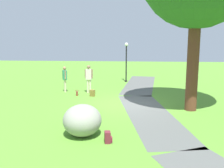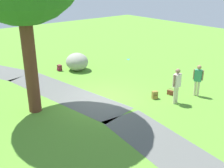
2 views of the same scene
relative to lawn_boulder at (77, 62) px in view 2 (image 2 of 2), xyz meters
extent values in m
plane|color=#57902F|center=(-4.68, 1.65, -0.58)|extent=(48.00, 48.00, 0.00)
cube|color=#575955|center=(-10.70, 2.46, -0.58)|extent=(8.18, 2.91, 0.01)
cube|color=#575955|center=(-2.78, 2.68, -0.58)|extent=(8.23, 3.33, 0.01)
cylinder|color=brown|center=(-3.78, 4.75, 1.80)|extent=(0.57, 0.57, 4.76)
ellipsoid|color=gray|center=(0.00, 0.00, 0.00)|extent=(1.62, 1.51, 1.17)
cylinder|color=beige|center=(-7.45, -0.85, -0.15)|extent=(0.13, 0.13, 0.88)
cylinder|color=beige|center=(-7.45, -1.01, -0.15)|extent=(0.13, 0.13, 0.88)
cube|color=beige|center=(-7.45, -0.93, 0.62)|extent=(0.24, 0.36, 0.66)
cylinder|color=#896A50|center=(-7.44, -0.71, 0.66)|extent=(0.08, 0.08, 0.58)
cylinder|color=#896A50|center=(-7.45, -1.15, 0.66)|extent=(0.08, 0.08, 0.58)
sphere|color=#896A50|center=(-7.45, -0.93, 1.10)|extent=(0.24, 0.24, 0.24)
cylinder|color=beige|center=(-7.63, -2.56, -0.17)|extent=(0.13, 0.13, 0.82)
cylinder|color=beige|center=(-7.49, -2.49, -0.17)|extent=(0.13, 0.13, 0.82)
cube|color=#378D60|center=(-7.56, -2.53, 0.54)|extent=(0.43, 0.37, 0.61)
cylinder|color=#A17454|center=(-7.76, -2.62, 0.58)|extent=(0.08, 0.08, 0.55)
cylinder|color=#A17454|center=(-7.36, -2.43, 0.58)|extent=(0.08, 0.08, 0.55)
sphere|color=#A17454|center=(-7.56, -2.53, 0.99)|extent=(0.22, 0.22, 0.22)
cube|color=brown|center=(-6.63, -1.56, -0.46)|extent=(0.34, 0.18, 0.24)
torus|color=brown|center=(-6.63, -1.56, -0.28)|extent=(0.32, 0.32, 0.02)
cube|color=maroon|center=(0.64, 0.99, -0.38)|extent=(0.31, 0.25, 0.40)
cube|color=maroon|center=(0.61, 1.12, -0.46)|extent=(0.20, 0.09, 0.18)
cube|color=olive|center=(-6.43, -0.56, -0.38)|extent=(0.29, 0.34, 0.40)
cube|color=olive|center=(-6.55, -0.51, -0.46)|extent=(0.13, 0.20, 0.18)
cylinder|color=#379DD8|center=(-0.34, -4.33, -0.57)|extent=(0.23, 0.23, 0.02)
camera|label=1|loc=(9.37, 1.77, 3.09)|focal=42.88mm
camera|label=2|loc=(-14.83, 9.22, 5.23)|focal=43.41mm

